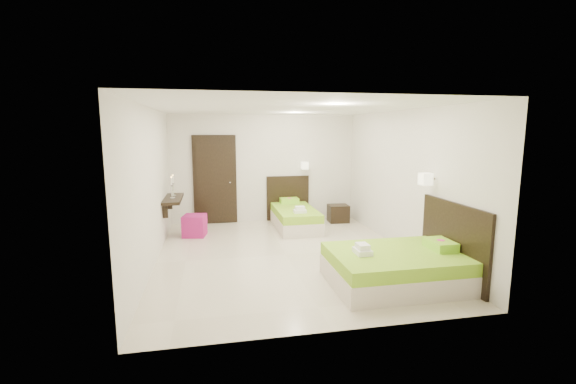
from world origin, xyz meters
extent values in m
plane|color=beige|center=(0.00, 0.00, 0.00)|extent=(5.50, 5.50, 0.00)
cube|color=beige|center=(0.58, 1.86, 0.14)|extent=(0.89, 1.77, 0.28)
cube|color=#73B01C|center=(0.58, 1.86, 0.37)|extent=(0.88, 1.75, 0.18)
cube|color=black|center=(0.58, 2.72, 0.55)|extent=(1.06, 0.05, 1.11)
cube|color=#93DD28|center=(0.58, 2.53, 0.52)|extent=(0.44, 0.30, 0.12)
cylinder|color=#EB3790|center=(0.58, 2.53, 0.59)|extent=(0.11, 0.11, 0.00)
cube|color=white|center=(0.58, 1.38, 0.50)|extent=(0.27, 0.19, 0.07)
cube|color=white|center=(0.58, 1.38, 0.57)|extent=(0.20, 0.15, 0.07)
cube|color=#F3ECC8|center=(0.97, 2.57, 1.37)|extent=(0.16, 0.16, 0.18)
cylinder|color=#2D2116|center=(0.97, 2.65, 1.37)|extent=(0.03, 0.16, 0.03)
cube|color=beige|center=(1.31, -1.63, 0.15)|extent=(1.88, 1.41, 0.30)
cube|color=#73B01C|center=(1.31, -1.63, 0.40)|extent=(1.86, 1.40, 0.19)
cube|color=black|center=(2.22, -1.63, 0.59)|extent=(0.05, 1.60, 1.18)
cube|color=#93DD28|center=(2.01, -1.63, 0.55)|extent=(0.32, 0.47, 0.13)
cylinder|color=#EB3790|center=(2.01, -1.63, 0.62)|extent=(0.11, 0.11, 0.00)
cube|color=white|center=(0.79, -1.63, 0.53)|extent=(0.21, 0.28, 0.08)
cube|color=white|center=(0.79, -1.63, 0.60)|extent=(0.16, 0.21, 0.08)
cube|color=#F3ECC8|center=(2.07, -1.04, 1.46)|extent=(0.17, 0.17, 0.19)
cylinder|color=#2D2116|center=(2.15, -1.04, 1.46)|extent=(0.16, 0.03, 0.03)
cube|color=black|center=(1.75, 2.25, 0.21)|extent=(0.50, 0.45, 0.42)
cube|color=#92135A|center=(-1.66, 1.62, 0.23)|extent=(0.53, 0.53, 0.45)
cube|color=black|center=(-1.20, 2.71, 1.05)|extent=(1.02, 0.06, 2.14)
cube|color=black|center=(-1.20, 2.67, 1.05)|extent=(0.88, 0.04, 2.06)
cylinder|color=silver|center=(-0.85, 2.64, 1.00)|extent=(0.03, 0.10, 0.03)
cube|color=black|center=(-2.08, 1.60, 0.82)|extent=(0.35, 1.20, 0.06)
cube|color=black|center=(-2.19, 1.15, 0.67)|extent=(0.10, 0.04, 0.30)
cube|color=black|center=(-2.19, 2.05, 0.67)|extent=(0.10, 0.04, 0.30)
cylinder|color=silver|center=(-2.08, 1.45, 0.86)|extent=(0.10, 0.10, 0.02)
cylinder|color=silver|center=(-2.08, 1.45, 0.98)|extent=(0.02, 0.02, 0.22)
cone|color=silver|center=(-2.08, 1.45, 1.11)|extent=(0.07, 0.07, 0.04)
cylinder|color=white|center=(-2.08, 1.45, 1.20)|extent=(0.02, 0.02, 0.15)
sphere|color=#FFB23F|center=(-2.08, 1.45, 1.29)|extent=(0.02, 0.02, 0.02)
cylinder|color=silver|center=(-2.08, 1.75, 0.86)|extent=(0.10, 0.10, 0.02)
cylinder|color=silver|center=(-2.08, 1.75, 0.98)|extent=(0.02, 0.02, 0.22)
cone|color=silver|center=(-2.08, 1.75, 1.11)|extent=(0.07, 0.07, 0.04)
cylinder|color=white|center=(-2.08, 1.75, 1.20)|extent=(0.02, 0.02, 0.15)
sphere|color=#FFB23F|center=(-2.08, 1.75, 1.29)|extent=(0.02, 0.02, 0.02)
camera|label=1|loc=(-1.27, -6.57, 2.22)|focal=24.00mm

